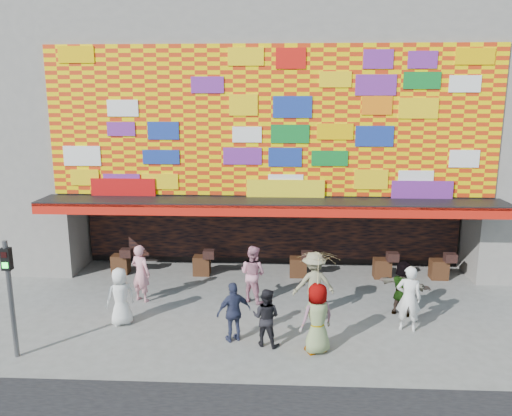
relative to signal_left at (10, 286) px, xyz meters
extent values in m
plane|color=slate|center=(6.20, 1.50, -1.86)|extent=(90.00, 90.00, 0.00)
cube|color=gray|center=(6.20, 9.50, 4.64)|extent=(15.00, 8.00, 7.00)
cube|color=black|center=(6.20, 10.50, -0.36)|extent=(15.00, 6.00, 3.00)
cube|color=gray|center=(-1.10, 6.50, -0.36)|extent=(0.40, 2.00, 3.00)
cube|color=gray|center=(13.50, 6.50, -0.36)|extent=(0.40, 2.00, 3.00)
cube|color=black|center=(6.20, 4.90, 1.14)|extent=(15.20, 1.60, 0.12)
cube|color=red|center=(6.20, 4.12, 0.99)|extent=(15.20, 0.04, 0.35)
cube|color=#FFD600|center=(6.20, 5.46, 3.69)|extent=(14.80, 0.08, 4.90)
cube|color=black|center=(6.20, 7.35, -0.31)|extent=(14.00, 0.25, 2.50)
cylinder|color=#59595B|center=(0.00, 0.00, -0.36)|extent=(0.12, 0.12, 3.00)
cube|color=black|center=(0.00, 0.00, 0.69)|extent=(0.22, 0.18, 0.55)
cube|color=black|center=(0.00, -0.09, 0.82)|extent=(0.14, 0.02, 0.14)
cube|color=#19E533|center=(0.00, -0.09, 0.56)|extent=(0.14, 0.02, 0.14)
imported|color=white|center=(2.05, 1.93, -1.03)|extent=(0.97, 0.89, 1.66)
imported|color=pink|center=(2.16, 3.63, -0.94)|extent=(0.79, 0.67, 1.84)
imported|color=black|center=(6.19, 0.90, -1.09)|extent=(0.89, 0.78, 1.54)
imported|color=gray|center=(7.54, 2.84, -0.90)|extent=(1.35, 0.92, 1.93)
imported|color=#303554|center=(5.34, 1.10, -1.05)|extent=(1.03, 0.80, 1.63)
imported|color=gray|center=(10.17, 2.99, -1.03)|extent=(1.58, 1.22, 1.67)
imported|color=gray|center=(7.48, 0.59, -0.95)|extent=(1.06, 0.92, 1.83)
imported|color=white|center=(10.08, 1.95, -0.93)|extent=(0.76, 0.58, 1.86)
imported|color=#CD849B|center=(5.69, 3.78, -0.95)|extent=(1.11, 1.05, 1.82)
imported|color=#FEECA0|center=(7.48, 0.59, 0.32)|extent=(1.28, 1.29, 0.95)
cylinder|color=#4C3326|center=(7.48, 0.59, -0.61)|extent=(0.02, 0.02, 1.00)
camera|label=1|loc=(6.51, -11.06, 4.44)|focal=35.00mm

